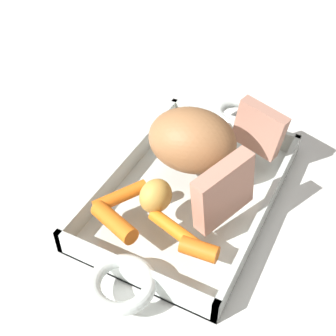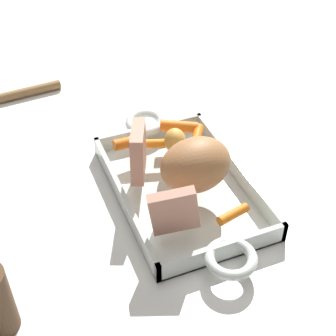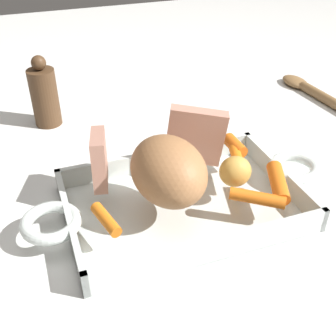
% 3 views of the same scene
% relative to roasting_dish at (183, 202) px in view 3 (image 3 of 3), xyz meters
% --- Properties ---
extents(ground_plane, '(2.29, 2.29, 0.00)m').
position_rel_roasting_dish_xyz_m(ground_plane, '(0.00, 0.00, -0.01)').
color(ground_plane, white).
extents(roasting_dish, '(0.43, 0.21, 0.04)m').
position_rel_roasting_dish_xyz_m(roasting_dish, '(0.00, 0.00, 0.00)').
color(roasting_dish, silver).
rests_on(roasting_dish, ground_plane).
extents(pork_roast, '(0.11, 0.13, 0.08)m').
position_rel_roasting_dish_xyz_m(pork_roast, '(0.03, 0.01, 0.07)').
color(pork_roast, '#A46E43').
rests_on(pork_roast, roasting_dish).
extents(roast_slice_thin, '(0.03, 0.08, 0.08)m').
position_rel_roasting_dish_xyz_m(roast_slice_thin, '(0.10, -0.06, 0.06)').
color(roast_slice_thin, tan).
rests_on(roast_slice_thin, roasting_dish).
extents(roast_slice_thick, '(0.09, 0.05, 0.09)m').
position_rel_roasting_dish_xyz_m(roast_slice_thick, '(-0.04, -0.06, 0.06)').
color(roast_slice_thick, tan).
rests_on(roast_slice_thick, roasting_dish).
extents(baby_carrot_northeast, '(0.05, 0.07, 0.03)m').
position_rel_roasting_dish_xyz_m(baby_carrot_northeast, '(-0.12, 0.04, 0.03)').
color(baby_carrot_northeast, orange).
rests_on(baby_carrot_northeast, roasting_dish).
extents(baby_carrot_northwest, '(0.03, 0.06, 0.02)m').
position_rel_roasting_dish_xyz_m(baby_carrot_northwest, '(0.11, 0.03, 0.03)').
color(baby_carrot_northwest, orange).
rests_on(baby_carrot_northwest, roasting_dish).
extents(baby_carrot_short, '(0.04, 0.07, 0.02)m').
position_rel_roasting_dish_xyz_m(baby_carrot_short, '(-0.09, -0.02, 0.03)').
color(baby_carrot_short, orange).
rests_on(baby_carrot_short, roasting_dish).
extents(baby_carrot_center_left, '(0.07, 0.05, 0.02)m').
position_rel_roasting_dish_xyz_m(baby_carrot_center_left, '(-0.08, 0.06, 0.03)').
color(baby_carrot_center_left, orange).
rests_on(baby_carrot_center_left, roasting_dish).
extents(baby_carrot_southeast, '(0.02, 0.04, 0.02)m').
position_rel_roasting_dish_xyz_m(baby_carrot_southeast, '(-0.11, -0.06, 0.03)').
color(baby_carrot_southeast, orange).
rests_on(baby_carrot_southeast, roasting_dish).
extents(potato_near_roast, '(0.05, 0.05, 0.04)m').
position_rel_roasting_dish_xyz_m(potato_near_roast, '(-0.07, 0.02, 0.05)').
color(potato_near_roast, gold).
rests_on(potato_near_roast, roasting_dish).
extents(serving_spoon, '(0.05, 0.23, 0.02)m').
position_rel_roasting_dish_xyz_m(serving_spoon, '(-0.40, -0.25, -0.00)').
color(serving_spoon, olive).
rests_on(serving_spoon, ground_plane).
extents(pepper_mill, '(0.05, 0.05, 0.13)m').
position_rel_roasting_dish_xyz_m(pepper_mill, '(0.14, -0.32, 0.04)').
color(pepper_mill, '#4C331E').
rests_on(pepper_mill, ground_plane).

